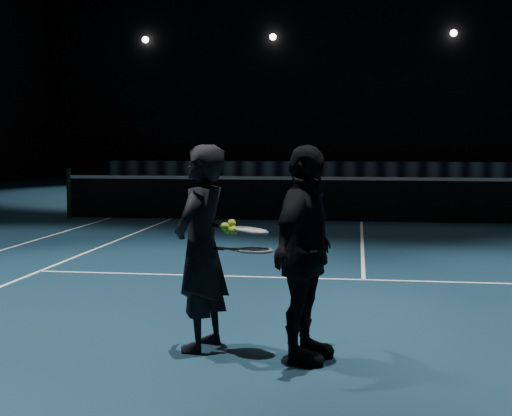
{
  "coord_description": "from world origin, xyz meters",
  "views": [
    {
      "loc": [
        -0.08,
        -14.94,
        1.62
      ],
      "look_at": [
        -0.85,
        -9.58,
        1.14
      ],
      "focal_mm": 50.0,
      "sensor_mm": 36.0,
      "label": 1
    }
  ],
  "objects": [
    {
      "name": "sponsor_backdrop",
      "position": [
        0.0,
        15.5,
        0.45
      ],
      "size": [
        22.0,
        0.15,
        0.9
      ],
      "primitive_type": "cube",
      "color": "black",
      "rests_on": "floor"
    },
    {
      "name": "tennis_balls",
      "position": [
        -1.05,
        -9.55,
        0.98
      ],
      "size": [
        0.12,
        0.1,
        0.12
      ],
      "primitive_type": null,
      "color": "#93C329",
      "rests_on": "racket_upper"
    },
    {
      "name": "player_a",
      "position": [
        -1.3,
        -9.5,
        0.81
      ],
      "size": [
        0.52,
        0.67,
        1.62
      ],
      "primitive_type": "imported",
      "rotation": [
        0.0,
        0.0,
        -1.82
      ],
      "color": "black",
      "rests_on": "floor"
    },
    {
      "name": "court_lines",
      "position": [
        0.0,
        0.0,
        0.0
      ],
      "size": [
        10.98,
        23.78,
        0.01
      ],
      "primitive_type": null,
      "color": "white",
      "rests_on": "floor"
    },
    {
      "name": "racket_lower",
      "position": [
        -0.86,
        -9.6,
        0.82
      ],
      "size": [
        0.71,
        0.37,
        0.03
      ],
      "primitive_type": null,
      "rotation": [
        0.0,
        0.0,
        -0.22
      ],
      "color": "black",
      "rests_on": "player_a"
    },
    {
      "name": "player_b",
      "position": [
        -0.47,
        -9.69,
        0.81
      ],
      "size": [
        0.66,
        1.03,
        1.62
      ],
      "primitive_type": "imported",
      "rotation": [
        0.0,
        0.0,
        1.28
      ],
      "color": "black",
      "rests_on": "floor"
    },
    {
      "name": "net_mesh",
      "position": [
        0.0,
        0.0,
        0.45
      ],
      "size": [
        12.8,
        0.02,
        0.86
      ],
      "primitive_type": "cube",
      "color": "black",
      "rests_on": "floor"
    },
    {
      "name": "net_post_left",
      "position": [
        -6.4,
        0.0,
        0.55
      ],
      "size": [
        0.1,
        0.1,
        1.1
      ],
      "primitive_type": "cylinder",
      "color": "black",
      "rests_on": "floor"
    },
    {
      "name": "wall_back",
      "position": [
        0.0,
        18.0,
        5.0
      ],
      "size": [
        30.0,
        0.0,
        30.0
      ],
      "primitive_type": "plane",
      "rotation": [
        1.57,
        0.0,
        0.0
      ],
      "color": "black",
      "rests_on": "ground"
    },
    {
      "name": "net_tape",
      "position": [
        0.0,
        0.0,
        0.92
      ],
      "size": [
        12.8,
        0.03,
        0.07
      ],
      "primitive_type": "cube",
      "color": "white",
      "rests_on": "net_mesh"
    },
    {
      "name": "racket_upper",
      "position": [
        -0.9,
        -9.55,
        0.96
      ],
      "size": [
        0.71,
        0.32,
        0.1
      ],
      "primitive_type": null,
      "rotation": [
        0.0,
        0.1,
        -0.15
      ],
      "color": "black",
      "rests_on": "player_b"
    },
    {
      "name": "floor",
      "position": [
        0.0,
        0.0,
        0.0
      ],
      "size": [
        36.0,
        36.0,
        0.0
      ],
      "primitive_type": "plane",
      "color": "#0D2631",
      "rests_on": "ground"
    },
    {
      "name": "fixtures_far",
      "position": [
        0.0,
        17.8,
        6.5
      ],
      "size": [
        20.0,
        0.3,
        0.3
      ],
      "primitive_type": null,
      "color": "white",
      "rests_on": "wall_back"
    }
  ]
}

